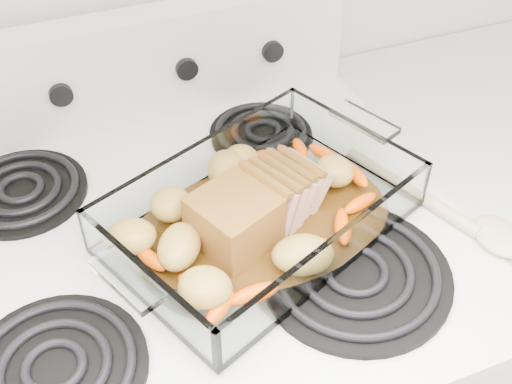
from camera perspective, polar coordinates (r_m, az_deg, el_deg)
name	(u,v)px	position (r m, az deg, el deg)	size (l,w,h in m)	color
counter_right	(492,301)	(1.49, 20.23, -9.11)	(0.58, 0.68, 0.93)	beige
baking_dish	(261,216)	(0.87, 0.49, -2.18)	(0.40, 0.26, 0.08)	white
pork_roast	(248,207)	(0.85, -0.71, -1.33)	(0.20, 0.10, 0.08)	brown
roast_vegetables	(248,194)	(0.89, -0.70, -0.19)	(0.38, 0.21, 0.05)	#F44600
wooden_spoon	(459,215)	(0.94, 17.63, -1.98)	(0.14, 0.28, 0.02)	beige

